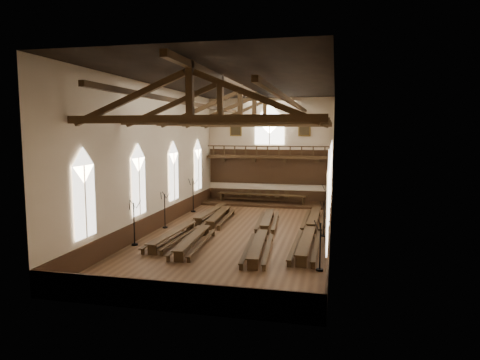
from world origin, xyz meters
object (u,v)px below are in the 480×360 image
object	(u,v)px
candelabrum_left_far	(193,202)
refectory_row_c	(263,230)
refectory_row_a	(195,222)
refectory_row_b	(208,226)
candelabrum_left_near	(134,232)
dais	(262,203)
high_table	(262,195)
candelabrum_left_mid	(165,217)
candelabrum_right_mid	(324,226)
candelabrum_right_far	(326,207)
candelabrum_right_near	(320,255)
refectory_row_d	(311,228)

from	to	relation	value
candelabrum_left_far	refectory_row_c	bearing A→B (deg)	-45.78
refectory_row_a	refectory_row_c	distance (m)	5.30
refectory_row_b	candelabrum_left_near	bearing A→B (deg)	-130.43
refectory_row_b	candelabrum_left_far	world-z (taller)	candelabrum_left_far
refectory_row_a	refectory_row_b	xyz separation A→B (m)	(1.23, -0.92, -0.01)
dais	candelabrum_left_far	bearing A→B (deg)	-136.00
high_table	candelabrum_left_mid	bearing A→B (deg)	-114.50
refectory_row_c	candelabrum_right_mid	bearing A→B (deg)	17.60
candelabrum_right_mid	refectory_row_b	bearing A→B (deg)	-174.52
refectory_row_c	candelabrum_right_far	bearing A→B (deg)	63.63
refectory_row_b	candelabrum_right_mid	size ratio (longest dim) A/B	5.87
refectory_row_c	candelabrum_right_near	size ratio (longest dim) A/B	5.39
high_table	candelabrum_right_mid	distance (m)	12.69
refectory_row_b	candelabrum_left_far	xyz separation A→B (m)	(-3.39, 7.00, 0.38)
dais	high_table	distance (m)	0.78
candelabrum_left_mid	candelabrum_right_mid	distance (m)	11.10
refectory_row_d	high_table	world-z (taller)	high_table
refectory_row_a	candelabrum_right_mid	world-z (taller)	candelabrum_right_mid
high_table	candelabrum_left_mid	distance (m)	12.24
refectory_row_c	candelabrum_left_far	xyz separation A→B (m)	(-7.28, 7.48, 0.38)
refectory_row_b	refectory_row_c	world-z (taller)	refectory_row_c
refectory_row_a	candelabrum_right_near	size ratio (longest dim) A/B	5.38
dais	candelabrum_right_far	world-z (taller)	candelabrum_right_far
high_table	candelabrum_right_near	size ratio (longest dim) A/B	3.32
candelabrum_left_mid	candelabrum_right_near	xyz separation A→B (m)	(11.10, -7.12, -0.01)
refectory_row_d	refectory_row_c	bearing A→B (deg)	-158.75
refectory_row_b	high_table	xyz separation A→B (m)	(1.68, 11.91, 0.39)
candelabrum_left_mid	refectory_row_c	bearing A→B (deg)	-9.68
refectory_row_d	refectory_row_b	bearing A→B (deg)	-174.29
high_table	candelabrum_right_far	distance (m)	7.62
candelabrum_left_mid	candelabrum_right_mid	bearing A→B (deg)	-0.15
high_table	candelabrum_left_far	distance (m)	7.06
refectory_row_c	candelabrum_right_far	xyz separation A→B (m)	(3.82, 7.71, 0.33)
candelabrum_left_near	candelabrum_right_near	xyz separation A→B (m)	(11.10, -2.37, -0.06)
refectory_row_c	candelabrum_left_mid	xyz separation A→B (m)	(-7.28, 1.24, 0.30)
candelabrum_left_near	candelabrum_right_near	world-z (taller)	candelabrum_left_near
refectory_row_d	candelabrum_right_far	size ratio (longest dim) A/B	5.26
dais	refectory_row_a	bearing A→B (deg)	-104.87
refectory_row_c	candelabrum_right_mid	size ratio (longest dim) A/B	5.89
high_table	candelabrum_right_far	xyz separation A→B (m)	(6.02, -4.67, -0.06)
refectory_row_a	candelabrum_left_mid	xyz separation A→B (m)	(-2.16, -0.16, 0.29)
candelabrum_right_far	candelabrum_left_mid	bearing A→B (deg)	-149.76
candelabrum_right_near	candelabrum_right_mid	size ratio (longest dim) A/B	1.09
refectory_row_c	candelabrum_left_mid	size ratio (longest dim) A/B	5.30
refectory_row_d	dais	bearing A→B (deg)	114.81
refectory_row_d	candelabrum_left_far	bearing A→B (deg)	148.38
candelabrum_right_mid	candelabrum_left_far	bearing A→B (deg)	150.56
refectory_row_b	refectory_row_d	bearing A→B (deg)	5.71
candelabrum_right_mid	dais	bearing A→B (deg)	118.35
refectory_row_a	refectory_row_d	xyz separation A→B (m)	(8.10, -0.24, 0.03)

